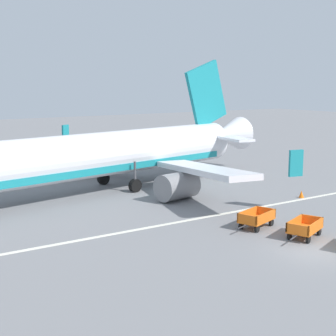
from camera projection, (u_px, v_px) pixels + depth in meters
ground_plane at (313, 252)px, 27.46m from camera, size 220.00×220.00×0.00m
apron_stripe at (210, 216)px, 34.82m from camera, size 120.00×0.36×0.01m
airplane at (105, 155)px, 42.59m from camera, size 37.53×30.30×11.34m
baggage_cart_third_in_row at (305, 228)px, 29.96m from camera, size 3.58×2.22×1.07m
baggage_cart_fourth_in_row at (256, 218)px, 32.04m from camera, size 3.61×2.09×1.07m
traffic_cone_near_plane at (301, 194)px, 40.40m from camera, size 0.43×0.43×0.56m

